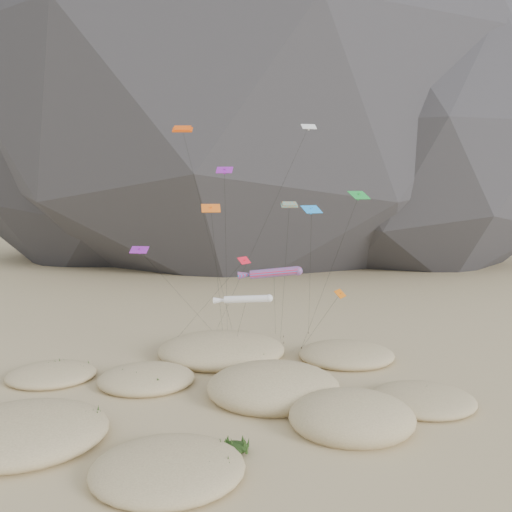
{
  "coord_description": "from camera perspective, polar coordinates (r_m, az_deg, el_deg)",
  "views": [
    {
      "loc": [
        -1.03,
        -46.63,
        21.45
      ],
      "look_at": [
        1.86,
        12.0,
        13.89
      ],
      "focal_mm": 35.0,
      "sensor_mm": 36.0,
      "label": 1
    }
  ],
  "objects": [
    {
      "name": "white_tube_kite",
      "position": [
        55.59,
        -1.37,
        -4.97
      ],
      "size": [
        6.67,
        13.53,
        10.28
      ],
      "color": "silver",
      "rests_on": "ground"
    },
    {
      "name": "multi_parafoil",
      "position": [
        57.58,
        3.81,
        5.5
      ],
      "size": [
        1.98,
        14.15,
        20.37
      ],
      "color": "#D65B16",
      "rests_on": "ground"
    },
    {
      "name": "orange_parafoil",
      "position": [
        64.88,
        -8.3,
        13.79
      ],
      "size": [
        7.51,
        9.64,
        29.71
      ],
      "color": "#DB480B",
      "rests_on": "ground"
    },
    {
      "name": "kite_stakes",
      "position": [
        72.73,
        -0.47,
        -9.69
      ],
      "size": [
        20.47,
        7.45,
        0.3
      ],
      "color": "#3F2D1E",
      "rests_on": "ground"
    },
    {
      "name": "rock_headland",
      "position": [
        173.26,
        -0.27,
        24.54
      ],
      "size": [
        226.37,
        148.64,
        177.5
      ],
      "color": "black",
      "rests_on": "ground"
    },
    {
      "name": "dunes",
      "position": [
        55.34,
        -3.44,
        -14.62
      ],
      "size": [
        50.73,
        39.86,
        4.38
      ],
      "color": "#CCB789",
      "rests_on": "ground"
    },
    {
      "name": "ground",
      "position": [
        51.34,
        -1.48,
        -17.36
      ],
      "size": [
        500.0,
        500.0,
        0.0
      ],
      "primitive_type": "plane",
      "color": "#CCB789",
      "rests_on": "ground"
    },
    {
      "name": "rainbow_tube_kite",
      "position": [
        56.97,
        1.81,
        -1.94
      ],
      "size": [
        7.42,
        18.19,
        13.1
      ],
      "color": "red",
      "rests_on": "ground"
    },
    {
      "name": "delta_kites",
      "position": [
        57.95,
        2.02,
        4.17
      ],
      "size": [
        28.42,
        20.24,
        29.7
      ],
      "color": "#1C8CEF",
      "rests_on": "ground"
    },
    {
      "name": "dune_grass",
      "position": [
        53.89,
        -1.76,
        -15.17
      ],
      "size": [
        43.41,
        28.19,
        1.57
      ],
      "color": "black",
      "rests_on": "ground"
    }
  ]
}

